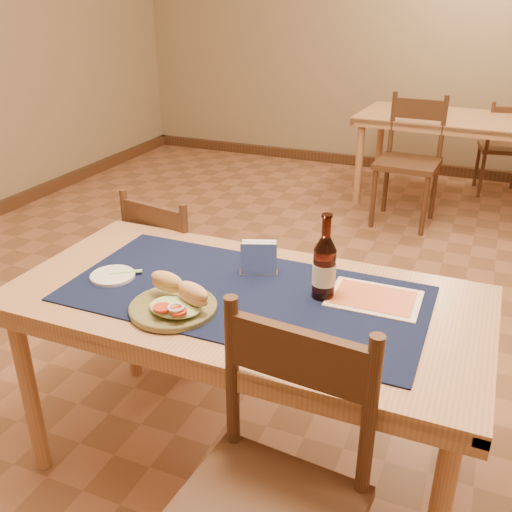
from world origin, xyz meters
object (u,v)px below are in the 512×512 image
at_px(chair_main_near, 269,503).
at_px(napkin_holder, 259,259).
at_px(sandwich_plate, 175,303).
at_px(chair_main_far, 179,272).
at_px(main_table, 245,315).
at_px(beer_bottle, 324,267).
at_px(back_table, 463,127).

xyz_separation_m(chair_main_near, napkin_holder, (-0.33, 0.72, 0.31)).
height_order(chair_main_near, sandwich_plate, chair_main_near).
relative_size(chair_main_far, chair_main_near, 0.90).
relative_size(main_table, napkin_holder, 10.92).
xyz_separation_m(chair_main_far, beer_bottle, (0.85, -0.49, 0.41)).
xyz_separation_m(main_table, beer_bottle, (0.25, 0.08, 0.20)).
xyz_separation_m(main_table, napkin_holder, (-0.01, 0.16, 0.15)).
height_order(back_table, chair_main_far, chair_main_far).
relative_size(main_table, sandwich_plate, 5.68).
distance_m(main_table, back_table, 3.41).
xyz_separation_m(main_table, chair_main_far, (-0.60, 0.57, -0.21)).
distance_m(sandwich_plate, beer_bottle, 0.49).
relative_size(main_table, back_table, 0.95).
bearing_deg(chair_main_far, main_table, -43.43).
bearing_deg(main_table, chair_main_near, -60.78).
distance_m(main_table, napkin_holder, 0.21).
bearing_deg(beer_bottle, chair_main_near, -84.06).
bearing_deg(main_table, beer_bottle, 17.86).
bearing_deg(sandwich_plate, chair_main_far, 120.47).
xyz_separation_m(main_table, sandwich_plate, (-0.15, -0.19, 0.12)).
height_order(chair_main_far, sandwich_plate, chair_main_far).
distance_m(main_table, chair_main_near, 0.67).
relative_size(chair_main_near, beer_bottle, 3.33).
bearing_deg(main_table, back_table, 82.67).
xyz_separation_m(chair_main_far, sandwich_plate, (0.45, -0.76, 0.33)).
distance_m(back_table, chair_main_far, 3.01).
bearing_deg(napkin_holder, main_table, -85.09).
height_order(sandwich_plate, napkin_holder, napkin_holder).
distance_m(main_table, chair_main_far, 0.86).
relative_size(back_table, chair_main_near, 1.74).
bearing_deg(chair_main_near, main_table, 119.22).
height_order(main_table, back_table, same).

